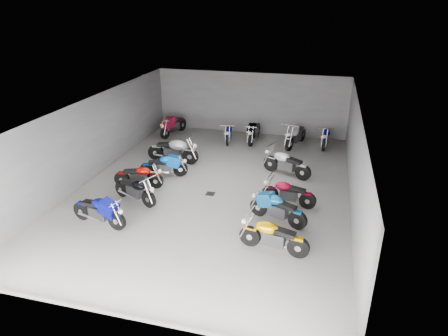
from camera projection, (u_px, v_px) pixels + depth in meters
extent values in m
plane|color=gray|center=(214.00, 188.00, 15.32)|extent=(14.00, 14.00, 0.00)
cube|color=slate|center=(250.00, 103.00, 20.90)|extent=(10.00, 0.10, 3.20)
cube|color=slate|center=(93.00, 138.00, 15.84)|extent=(0.10, 14.00, 3.20)
cube|color=slate|center=(355.00, 162.00, 13.53)|extent=(0.10, 14.00, 3.20)
cube|color=black|center=(213.00, 106.00, 14.04)|extent=(10.00, 14.00, 0.04)
cube|color=black|center=(210.00, 194.00, 14.87)|extent=(0.32, 0.32, 0.01)
cylinder|color=black|center=(117.00, 221.00, 12.49)|extent=(0.65, 0.26, 0.63)
cylinder|color=black|center=(82.00, 211.00, 13.07)|extent=(0.65, 0.27, 0.63)
cube|color=#2D2D30|center=(99.00, 213.00, 12.74)|extent=(0.69, 0.42, 0.40)
ellipsoid|color=#080C7E|center=(103.00, 206.00, 12.53)|extent=(0.74, 0.53, 0.36)
cube|color=black|center=(90.00, 203.00, 12.76)|extent=(0.65, 0.39, 0.18)
cylinder|color=black|center=(149.00, 199.00, 13.83)|extent=(0.61, 0.34, 0.61)
cylinder|color=black|center=(122.00, 189.00, 14.58)|extent=(0.62, 0.36, 0.61)
cube|color=#2D2D30|center=(135.00, 192.00, 14.17)|extent=(0.68, 0.49, 0.38)
ellipsoid|color=black|center=(138.00, 185.00, 13.93)|extent=(0.74, 0.59, 0.34)
cube|color=black|center=(128.00, 183.00, 14.22)|extent=(0.64, 0.46, 0.17)
cylinder|color=black|center=(156.00, 181.00, 15.22)|extent=(0.60, 0.19, 0.59)
cylinder|color=black|center=(122.00, 179.00, 15.38)|extent=(0.61, 0.21, 0.59)
cube|color=#2D2D30|center=(139.00, 178.00, 15.26)|extent=(0.63, 0.35, 0.37)
ellipsoid|color=#A20D05|center=(143.00, 171.00, 15.12)|extent=(0.67, 0.44, 0.33)
cube|color=black|center=(131.00, 171.00, 15.20)|extent=(0.59, 0.32, 0.17)
cylinder|color=black|center=(180.00, 169.00, 16.23)|extent=(0.61, 0.31, 0.60)
cylinder|color=black|center=(147.00, 170.00, 16.13)|extent=(0.61, 0.33, 0.60)
cube|color=#2D2D30|center=(164.00, 168.00, 16.15)|extent=(0.67, 0.47, 0.38)
ellipsoid|color=blue|center=(168.00, 161.00, 16.04)|extent=(0.73, 0.57, 0.34)
cube|color=black|center=(156.00, 162.00, 16.02)|extent=(0.63, 0.44, 0.17)
cylinder|color=black|center=(190.00, 156.00, 17.37)|extent=(0.72, 0.17, 0.72)
cylinder|color=black|center=(156.00, 153.00, 17.79)|extent=(0.72, 0.19, 0.72)
cube|color=#2D2D30|center=(173.00, 152.00, 17.54)|extent=(0.74, 0.36, 0.45)
ellipsoid|color=#A4A3AA|center=(178.00, 145.00, 17.33)|extent=(0.78, 0.47, 0.40)
cube|color=black|center=(165.00, 144.00, 17.50)|extent=(0.69, 0.34, 0.20)
cylinder|color=black|center=(250.00, 236.00, 11.69)|extent=(0.65, 0.23, 0.64)
cylinder|color=black|center=(298.00, 247.00, 11.16)|extent=(0.65, 0.25, 0.64)
cube|color=#2D2D30|center=(274.00, 239.00, 11.39)|extent=(0.68, 0.39, 0.40)
ellipsoid|color=#DB9A01|center=(267.00, 228.00, 11.34)|extent=(0.73, 0.50, 0.36)
cube|color=black|center=(285.00, 233.00, 11.16)|extent=(0.64, 0.37, 0.18)
cylinder|color=black|center=(259.00, 207.00, 13.30)|extent=(0.63, 0.35, 0.63)
cylinder|color=black|center=(298.00, 220.00, 12.53)|extent=(0.64, 0.37, 0.63)
cube|color=#2D2D30|center=(278.00, 211.00, 12.88)|extent=(0.70, 0.51, 0.39)
ellipsoid|color=#125891|center=(272.00, 200.00, 12.87)|extent=(0.76, 0.61, 0.35)
cube|color=black|center=(287.00, 206.00, 12.60)|extent=(0.66, 0.48, 0.18)
cylinder|color=black|center=(270.00, 194.00, 14.22)|extent=(0.60, 0.20, 0.59)
cylinder|color=black|center=(308.00, 201.00, 13.75)|extent=(0.61, 0.22, 0.59)
cube|color=#2D2D30|center=(289.00, 195.00, 13.95)|extent=(0.63, 0.36, 0.37)
ellipsoid|color=maroon|center=(284.00, 186.00, 13.91)|extent=(0.67, 0.45, 0.33)
cube|color=black|center=(298.00, 190.00, 13.75)|extent=(0.59, 0.33, 0.17)
cylinder|color=black|center=(271.00, 163.00, 16.71)|extent=(0.66, 0.38, 0.66)
cylinder|color=black|center=(303.00, 172.00, 15.88)|extent=(0.67, 0.40, 0.66)
cube|color=#2D2D30|center=(287.00, 165.00, 16.25)|extent=(0.74, 0.54, 0.41)
ellipsoid|color=#B5B5B9|center=(282.00, 157.00, 16.25)|extent=(0.80, 0.65, 0.37)
cube|color=black|center=(294.00, 161.00, 15.95)|extent=(0.69, 0.51, 0.19)
cylinder|color=black|center=(165.00, 133.00, 20.43)|extent=(0.28, 0.69, 0.68)
cylinder|color=black|center=(182.00, 125.00, 21.69)|extent=(0.30, 0.70, 0.68)
cube|color=#2D2D30|center=(174.00, 127.00, 21.02)|extent=(0.46, 0.74, 0.43)
ellipsoid|color=#A81237|center=(171.00, 121.00, 20.70)|extent=(0.57, 0.80, 0.38)
cube|color=black|center=(177.00, 119.00, 21.18)|extent=(0.43, 0.70, 0.19)
cylinder|color=black|center=(228.00, 140.00, 19.49)|extent=(0.21, 0.59, 0.58)
cylinder|color=black|center=(230.00, 132.00, 20.70)|extent=(0.23, 0.60, 0.58)
cube|color=#2D2D30|center=(229.00, 134.00, 20.06)|extent=(0.36, 0.63, 0.36)
ellipsoid|color=#020B66|center=(228.00, 130.00, 19.76)|extent=(0.46, 0.67, 0.33)
cube|color=black|center=(229.00, 128.00, 20.23)|extent=(0.34, 0.59, 0.17)
cylinder|color=black|center=(251.00, 140.00, 19.44)|extent=(0.16, 0.67, 0.67)
cylinder|color=black|center=(257.00, 130.00, 20.78)|extent=(0.18, 0.67, 0.67)
cube|color=#2D2D30|center=(254.00, 133.00, 20.07)|extent=(0.34, 0.69, 0.42)
ellipsoid|color=black|center=(253.00, 128.00, 19.73)|extent=(0.44, 0.72, 0.38)
cube|color=black|center=(256.00, 125.00, 20.24)|extent=(0.31, 0.65, 0.19)
cylinder|color=black|center=(289.00, 144.00, 18.86)|extent=(0.34, 0.72, 0.71)
cylinder|color=black|center=(302.00, 134.00, 20.13)|extent=(0.36, 0.73, 0.71)
cube|color=#2D2D30|center=(296.00, 137.00, 19.45)|extent=(0.52, 0.79, 0.44)
ellipsoid|color=#A6A6AC|center=(294.00, 131.00, 19.12)|extent=(0.64, 0.85, 0.40)
cube|color=black|center=(299.00, 129.00, 19.61)|extent=(0.49, 0.74, 0.20)
cylinder|color=black|center=(324.00, 145.00, 18.86)|extent=(0.18, 0.64, 0.63)
cylinder|color=black|center=(327.00, 135.00, 20.10)|extent=(0.20, 0.64, 0.63)
cube|color=#2D2D30|center=(326.00, 138.00, 19.44)|extent=(0.34, 0.66, 0.40)
ellipsoid|color=#05077A|center=(326.00, 133.00, 19.12)|extent=(0.44, 0.70, 0.36)
cube|color=black|center=(327.00, 131.00, 19.60)|extent=(0.32, 0.62, 0.18)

